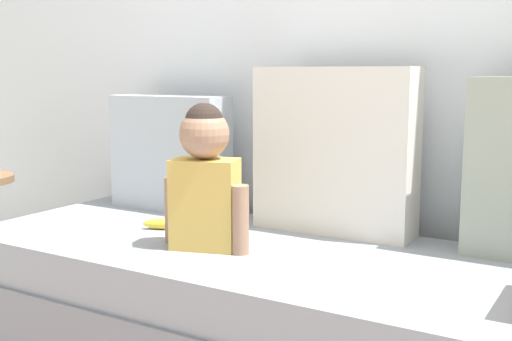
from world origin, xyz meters
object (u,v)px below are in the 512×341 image
(couch, at_px, (291,315))
(banana, at_px, (166,224))
(throw_pillow_left, at_px, (170,153))
(throw_pillow_center, at_px, (335,151))
(toddler, at_px, (205,176))

(couch, relative_size, banana, 13.83)
(banana, bearing_deg, couch, -3.32)
(couch, xyz_separation_m, throw_pillow_left, (-0.73, 0.31, 0.44))
(throw_pillow_center, xyz_separation_m, banana, (-0.53, -0.28, -0.27))
(throw_pillow_center, distance_m, toddler, 0.49)
(throw_pillow_center, relative_size, toddler, 1.24)
(throw_pillow_left, bearing_deg, couch, -23.22)
(throw_pillow_center, bearing_deg, couch, -90.00)
(throw_pillow_left, height_order, throw_pillow_center, throw_pillow_center)
(throw_pillow_center, height_order, banana, throw_pillow_center)
(couch, bearing_deg, banana, 176.68)
(toddler, relative_size, banana, 2.74)
(couch, height_order, toddler, toddler)
(couch, relative_size, throw_pillow_center, 4.07)
(toddler, distance_m, banana, 0.36)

